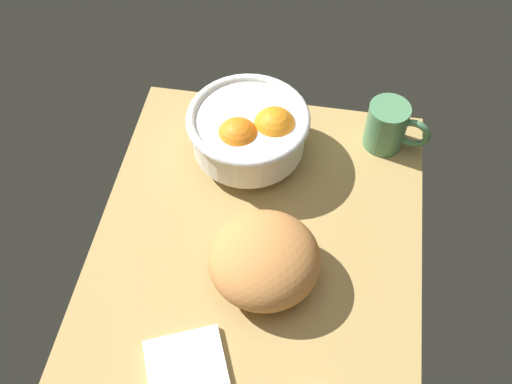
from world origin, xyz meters
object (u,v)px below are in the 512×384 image
bread_loaf (265,257)px  napkin_spare (189,381)px  fruit_bowl (250,131)px  mug (388,126)px

bread_loaf → napkin_spare: size_ratio=1.20×
fruit_bowl → mug: (-6.82, 23.42, -2.07)cm
bread_loaf → napkin_spare: 20.49cm
bread_loaf → mug: bearing=149.9°
napkin_spare → mug: 54.45cm
fruit_bowl → mug: bearing=106.2°
fruit_bowl → bread_loaf: fruit_bowl is taller
fruit_bowl → mug: fruit_bowl is taller
fruit_bowl → bread_loaf: 23.80cm
bread_loaf → mug: bread_loaf is taller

